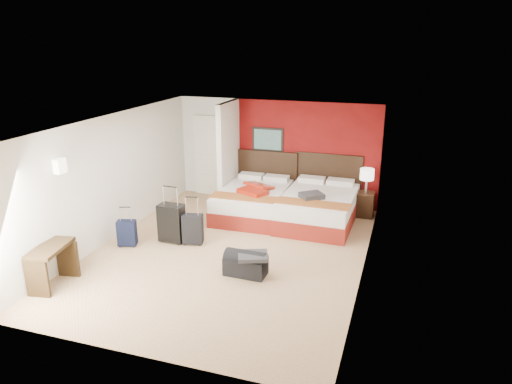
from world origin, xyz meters
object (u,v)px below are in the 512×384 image
at_px(red_suitcase_open, 256,189).
at_px(suitcase_charcoal, 193,230).
at_px(duffel_bag, 246,265).
at_px(bed_right, 318,208).
at_px(suitcase_navy, 127,234).
at_px(suitcase_black, 172,224).
at_px(nightstand, 365,204).
at_px(desk, 53,266).
at_px(table_lamp, 366,181).
at_px(bed_left, 253,202).

xyz_separation_m(red_suitcase_open, suitcase_charcoal, (-0.72, -1.79, -0.39)).
bearing_deg(duffel_bag, suitcase_charcoal, 149.70).
relative_size(bed_right, suitcase_navy, 4.42).
distance_m(bed_right, suitcase_black, 3.22).
bearing_deg(duffel_bag, nightstand, 66.61).
height_order(suitcase_charcoal, desk, desk).
bearing_deg(red_suitcase_open, table_lamp, 44.52).
bearing_deg(suitcase_navy, nightstand, 18.06).
relative_size(suitcase_navy, desk, 0.58).
xyz_separation_m(bed_right, suitcase_navy, (-3.32, -2.39, -0.08)).
bearing_deg(red_suitcase_open, nightstand, 44.52).
height_order(nightstand, table_lamp, table_lamp).
height_order(bed_right, red_suitcase_open, red_suitcase_open).
xyz_separation_m(suitcase_charcoal, duffel_bag, (1.41, -0.89, -0.11)).
xyz_separation_m(nightstand, suitcase_charcoal, (-3.07, -2.63, 0.01)).
bearing_deg(bed_left, table_lamp, 15.60).
xyz_separation_m(red_suitcase_open, suitcase_black, (-1.16, -1.82, -0.30)).
height_order(bed_right, desk, desk).
bearing_deg(table_lamp, suitcase_navy, -143.84).
height_order(bed_left, nightstand, bed_left).
bearing_deg(bed_right, duffel_bag, -103.47).
relative_size(suitcase_charcoal, duffel_bag, 0.81).
height_order(red_suitcase_open, suitcase_navy, red_suitcase_open).
bearing_deg(desk, suitcase_black, 55.60).
bearing_deg(duffel_bag, suitcase_black, 156.91).
xyz_separation_m(table_lamp, suitcase_navy, (-4.26, -3.11, -0.60)).
relative_size(bed_right, suitcase_black, 2.90).
distance_m(bed_left, bed_right, 1.51).
distance_m(suitcase_black, desk, 2.44).
relative_size(bed_left, red_suitcase_open, 2.43).
relative_size(table_lamp, duffel_bag, 0.78).
bearing_deg(suitcase_charcoal, suitcase_black, 170.16).
distance_m(suitcase_charcoal, duffel_bag, 1.67).
relative_size(bed_left, table_lamp, 3.72).
relative_size(table_lamp, suitcase_charcoal, 0.96).
xyz_separation_m(suitcase_black, suitcase_navy, (-0.75, -0.46, -0.13)).
bearing_deg(suitcase_navy, bed_right, 17.62).
xyz_separation_m(suitcase_navy, duffel_bag, (2.60, -0.40, -0.07)).
bearing_deg(suitcase_black, nightstand, 39.15).
xyz_separation_m(red_suitcase_open, duffel_bag, (0.69, -2.68, -0.49)).
bearing_deg(suitcase_navy, table_lamp, 18.06).
distance_m(bed_right, desk, 5.48).
height_order(bed_right, suitcase_navy, bed_right).
distance_m(suitcase_black, duffel_bag, 2.05).
height_order(bed_left, bed_right, bed_right).
relative_size(suitcase_black, desk, 0.88).
bearing_deg(suitcase_charcoal, suitcase_navy, -171.01).
bearing_deg(suitcase_charcoal, bed_left, 58.44).
bearing_deg(suitcase_charcoal, red_suitcase_open, 54.69).
bearing_deg(bed_right, red_suitcase_open, -174.54).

